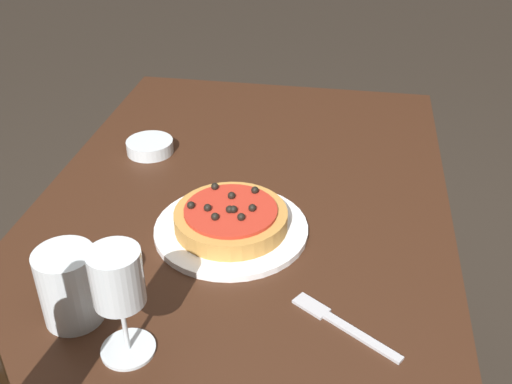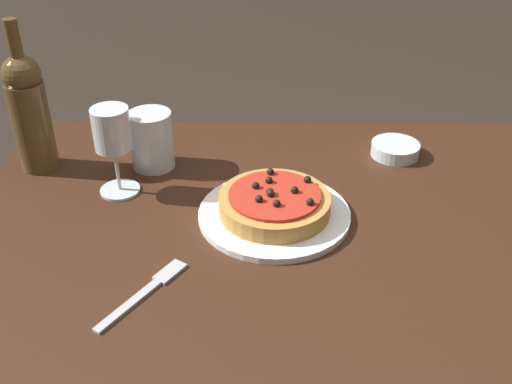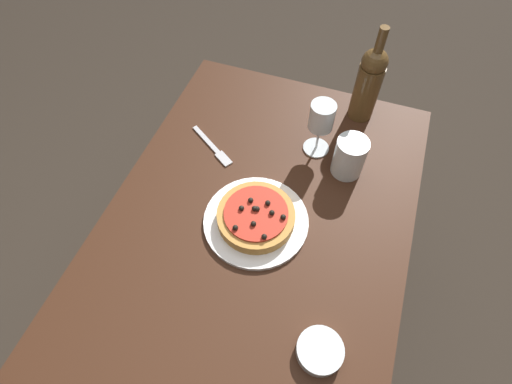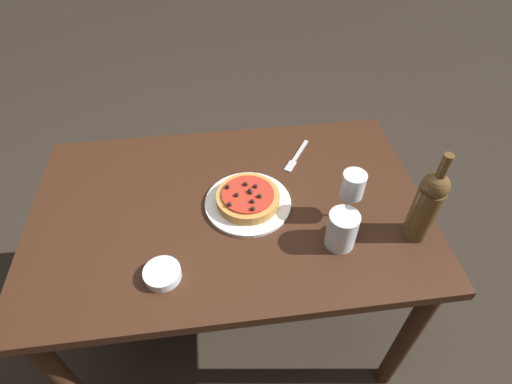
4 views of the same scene
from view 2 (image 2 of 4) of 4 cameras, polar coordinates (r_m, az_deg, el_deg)
name	(u,v)px [view 2 (image 2 of 4)]	position (r m, az deg, el deg)	size (l,w,h in m)	color
dining_table	(305,262)	(1.15, 4.69, -6.63)	(1.25, 0.79, 0.75)	#381E11
dinner_plate	(274,214)	(1.09, 1.75, -2.12)	(0.28, 0.28, 0.01)	white
pizza	(274,203)	(1.07, 1.77, -1.02)	(0.20, 0.20, 0.05)	#BC843D
wine_glass	(112,134)	(1.13, -13.54, 5.41)	(0.08, 0.08, 0.17)	silver
wine_bottle	(29,110)	(1.27, -20.81, 7.34)	(0.08, 0.08, 0.31)	brown
water_cup	(152,140)	(1.24, -9.91, 4.90)	(0.09, 0.09, 0.12)	silver
side_bowl	(395,149)	(1.31, 13.11, 3.98)	(0.10, 0.10, 0.03)	silver
fork	(148,290)	(0.94, -10.29, -9.16)	(0.12, 0.17, 0.00)	#B7B7BC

